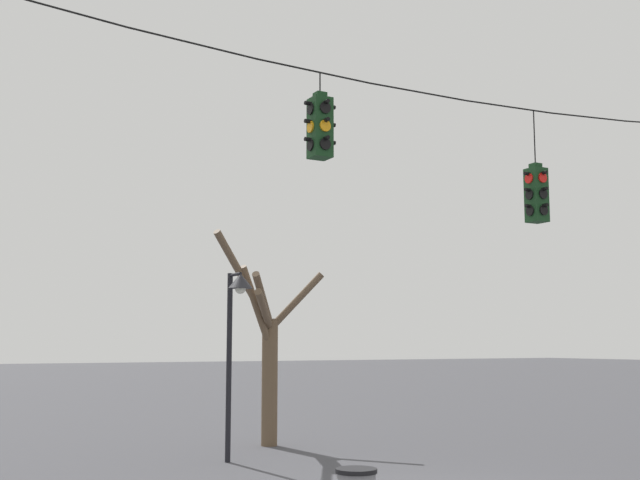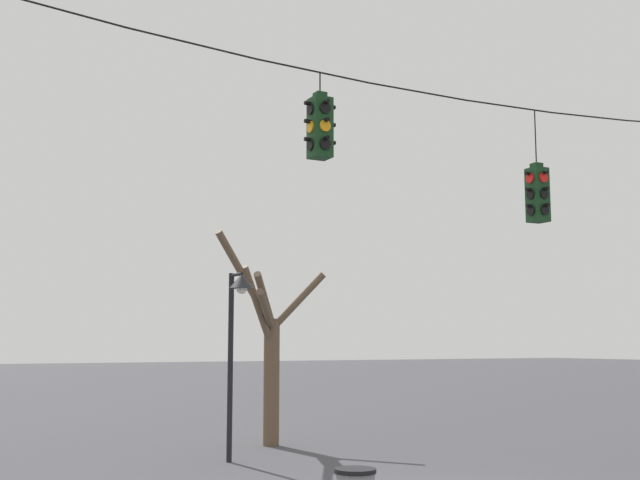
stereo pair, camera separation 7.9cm
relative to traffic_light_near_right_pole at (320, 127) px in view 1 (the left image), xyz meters
The scene contains 5 objects.
span_wire 2.32m from the traffic_light_near_right_pole, ahead, with size 15.09×0.03×0.40m.
traffic_light_near_right_pole is the anchor object (origin of this frame).
traffic_light_over_intersection 4.89m from the traffic_light_near_right_pole, ahead, with size 0.58×0.58×2.25m.
street_lamp 5.70m from the traffic_light_near_right_pole, 83.64° to the left, with size 0.54×0.93×4.16m.
bare_tree 8.45m from the traffic_light_near_right_pole, 71.84° to the left, with size 3.31×1.66×5.32m.
Camera 1 is at (-8.35, -11.13, 2.58)m, focal length 45.00 mm.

